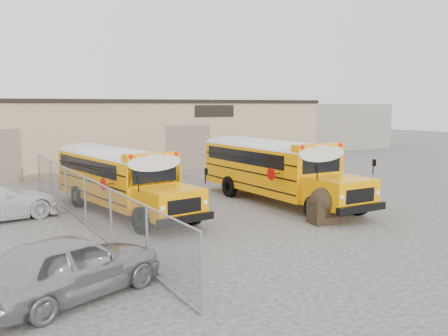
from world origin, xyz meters
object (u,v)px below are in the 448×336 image
school_bus_right (210,154)px  car_silver (70,266)px  tarp_bundle (322,205)px  school_bus_left (70,162)px

school_bus_right → car_silver: (-10.55, -12.78, -0.89)m
school_bus_right → tarp_bundle: (-0.87, -10.17, -0.95)m
tarp_bundle → car_silver: 10.03m
school_bus_left → school_bus_right: bearing=-7.9°
school_bus_left → school_bus_right: (7.29, -1.01, 0.11)m
tarp_bundle → car_silver: bearing=-164.9°
school_bus_left → car_silver: (-3.25, -13.80, -0.78)m
school_bus_left → school_bus_right: 7.36m
school_bus_left → school_bus_right: size_ratio=0.95×
school_bus_left → school_bus_right: school_bus_right is taller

